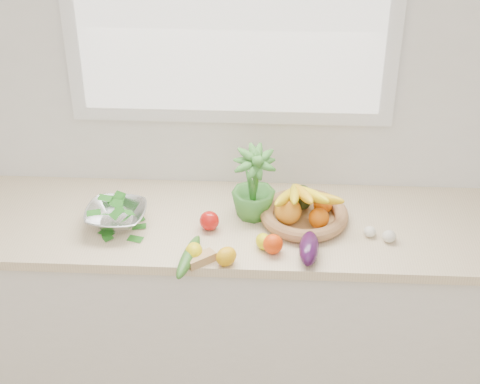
{
  "coord_description": "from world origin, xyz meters",
  "views": [
    {
      "loc": [
        0.17,
        -0.46,
        2.56
      ],
      "look_at": [
        0.05,
        1.93,
        1.05
      ],
      "focal_mm": 55.0,
      "sensor_mm": 36.0,
      "label": 1
    }
  ],
  "objects_px": {
    "potted_herb": "(254,185)",
    "apple": "(209,221)",
    "cucumber": "(189,257)",
    "eggplant": "(309,248)",
    "fruit_basket": "(303,210)",
    "colander_with_spinach": "(116,212)"
  },
  "relations": [
    {
      "from": "eggplant",
      "to": "colander_with_spinach",
      "type": "height_order",
      "value": "colander_with_spinach"
    },
    {
      "from": "apple",
      "to": "eggplant",
      "type": "distance_m",
      "value": 0.42
    },
    {
      "from": "eggplant",
      "to": "cucumber",
      "type": "height_order",
      "value": "eggplant"
    },
    {
      "from": "cucumber",
      "to": "eggplant",
      "type": "bearing_deg",
      "value": 7.02
    },
    {
      "from": "potted_herb",
      "to": "fruit_basket",
      "type": "xyz_separation_m",
      "value": [
        0.2,
        -0.04,
        -0.09
      ]
    },
    {
      "from": "eggplant",
      "to": "cucumber",
      "type": "relative_size",
      "value": 0.74
    },
    {
      "from": "potted_herb",
      "to": "apple",
      "type": "bearing_deg",
      "value": -146.91
    },
    {
      "from": "cucumber",
      "to": "potted_herb",
      "type": "distance_m",
      "value": 0.41
    },
    {
      "from": "potted_herb",
      "to": "colander_with_spinach",
      "type": "height_order",
      "value": "potted_herb"
    },
    {
      "from": "cucumber",
      "to": "fruit_basket",
      "type": "relative_size",
      "value": 0.61
    },
    {
      "from": "cucumber",
      "to": "colander_with_spinach",
      "type": "distance_m",
      "value": 0.38
    },
    {
      "from": "potted_herb",
      "to": "eggplant",
      "type": "bearing_deg",
      "value": -51.46
    },
    {
      "from": "eggplant",
      "to": "cucumber",
      "type": "distance_m",
      "value": 0.45
    },
    {
      "from": "cucumber",
      "to": "colander_with_spinach",
      "type": "height_order",
      "value": "colander_with_spinach"
    },
    {
      "from": "eggplant",
      "to": "cucumber",
      "type": "xyz_separation_m",
      "value": [
        -0.44,
        -0.05,
        -0.01
      ]
    },
    {
      "from": "eggplant",
      "to": "potted_herb",
      "type": "height_order",
      "value": "potted_herb"
    },
    {
      "from": "colander_with_spinach",
      "to": "fruit_basket",
      "type": "bearing_deg",
      "value": 5.46
    },
    {
      "from": "apple",
      "to": "eggplant",
      "type": "xyz_separation_m",
      "value": [
        0.38,
        -0.16,
        0.0
      ]
    },
    {
      "from": "colander_with_spinach",
      "to": "potted_herb",
      "type": "bearing_deg",
      "value": 11.19
    },
    {
      "from": "apple",
      "to": "cucumber",
      "type": "distance_m",
      "value": 0.22
    },
    {
      "from": "fruit_basket",
      "to": "eggplant",
      "type": "bearing_deg",
      "value": -86.21
    },
    {
      "from": "potted_herb",
      "to": "fruit_basket",
      "type": "relative_size",
      "value": 0.72
    }
  ]
}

